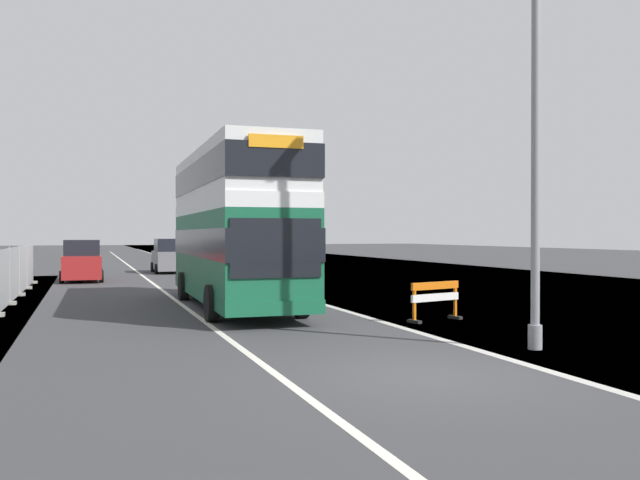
% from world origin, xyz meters
% --- Properties ---
extents(ground, '(140.00, 280.00, 0.10)m').
position_xyz_m(ground, '(0.55, 0.15, -0.05)').
color(ground, '#38383A').
extents(double_decker_bus, '(2.93, 10.85, 4.99)m').
position_xyz_m(double_decker_bus, '(-0.91, 11.28, 2.66)').
color(double_decker_bus, '#145638').
rests_on(double_decker_bus, ground).
extents(lamppost_foreground, '(0.29, 0.70, 9.24)m').
position_xyz_m(lamppost_foreground, '(3.28, 1.51, 4.38)').
color(lamppost_foreground, gray).
rests_on(lamppost_foreground, ground).
extents(roadworks_barrier, '(1.75, 0.89, 1.06)m').
position_xyz_m(roadworks_barrier, '(3.56, 6.18, 0.66)').
color(roadworks_barrier, orange).
rests_on(roadworks_barrier, ground).
extents(construction_site_fence, '(0.44, 17.20, 1.94)m').
position_xyz_m(construction_site_fence, '(-7.83, 16.20, 0.92)').
color(construction_site_fence, '#A8AAAD').
rests_on(construction_site_fence, ground).
extents(car_oncoming_near, '(2.02, 4.03, 2.07)m').
position_xyz_m(car_oncoming_near, '(-5.61, 25.58, 0.97)').
color(car_oncoming_near, maroon).
rests_on(car_oncoming_near, ground).
extents(car_receding_mid, '(2.01, 4.24, 2.08)m').
position_xyz_m(car_receding_mid, '(-0.57, 31.78, 0.97)').
color(car_receding_mid, slate).
rests_on(car_receding_mid, ground).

